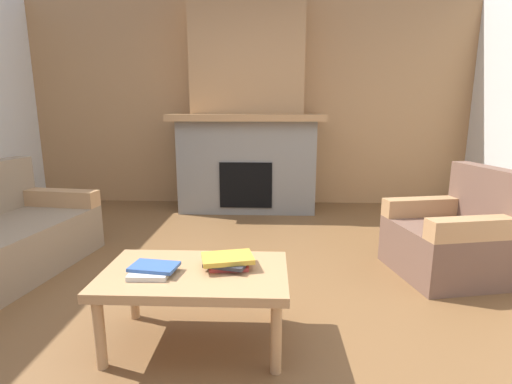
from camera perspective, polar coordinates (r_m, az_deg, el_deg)
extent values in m
plane|color=brown|center=(2.70, -4.74, -16.29)|extent=(9.00, 9.00, 0.00)
cube|color=#A87A4C|center=(5.37, -1.03, 12.83)|extent=(6.00, 0.12, 2.70)
cube|color=gray|center=(5.01, -1.27, 3.99)|extent=(1.70, 0.70, 1.15)
cube|color=black|center=(4.71, -1.51, 1.07)|extent=(0.64, 0.08, 0.56)
cube|color=#A87A4C|center=(4.91, -1.34, 11.03)|extent=(1.90, 0.82, 0.08)
cube|color=#A87A4C|center=(5.10, -1.27, 19.80)|extent=(1.40, 0.50, 1.47)
cube|color=tan|center=(4.07, -27.74, -0.75)|extent=(0.85, 0.27, 0.15)
cube|color=brown|center=(3.41, 26.47, -7.71)|extent=(0.89, 0.89, 0.40)
cube|color=brown|center=(3.49, 31.28, -0.53)|extent=(0.29, 0.77, 0.45)
cube|color=tan|center=(3.58, 24.05, -1.99)|extent=(0.77, 0.29, 0.15)
cube|color=tan|center=(3.10, 30.22, -4.69)|extent=(0.77, 0.29, 0.15)
cube|color=tan|center=(2.16, -9.04, -12.06)|extent=(1.00, 0.60, 0.05)
cylinder|color=tan|center=(2.18, -22.21, -18.91)|extent=(0.06, 0.06, 0.38)
cylinder|color=tan|center=(2.01, 3.01, -20.82)|extent=(0.06, 0.06, 0.38)
cylinder|color=tan|center=(2.57, -17.74, -13.65)|extent=(0.06, 0.06, 0.38)
cylinder|color=tan|center=(2.43, 2.88, -14.65)|extent=(0.06, 0.06, 0.38)
cube|color=beige|center=(2.15, -15.38, -11.39)|extent=(0.21, 0.20, 0.03)
cube|color=#335699|center=(2.15, -14.88, -10.66)|extent=(0.26, 0.19, 0.02)
cube|color=#B23833|center=(2.18, -4.00, -10.67)|extent=(0.23, 0.20, 0.02)
cube|color=#2D2D33|center=(2.15, -4.30, -10.39)|extent=(0.26, 0.22, 0.02)
cube|color=gold|center=(2.15, -4.25, -9.77)|extent=(0.31, 0.25, 0.03)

